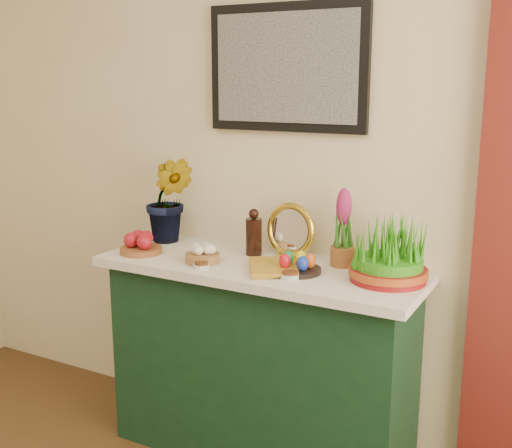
# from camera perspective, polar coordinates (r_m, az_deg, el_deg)

# --- Properties ---
(sideboard) EXTENTS (1.30, 0.45, 0.85)m
(sideboard) POSITION_cam_1_polar(r_m,az_deg,el_deg) (2.90, 0.48, -12.34)
(sideboard) COLOR #13361D
(sideboard) RESTS_ON ground
(tablecloth) EXTENTS (1.40, 0.55, 0.04)m
(tablecloth) POSITION_cam_1_polar(r_m,az_deg,el_deg) (2.74, 0.50, -3.88)
(tablecloth) COLOR silver
(tablecloth) RESTS_ON sideboard
(hyacinth_green) EXTENTS (0.34, 0.32, 0.55)m
(hyacinth_green) POSITION_cam_1_polar(r_m,az_deg,el_deg) (3.06, -7.74, 3.41)
(hyacinth_green) COLOR #2C701A
(hyacinth_green) RESTS_ON tablecloth
(apple_bowl) EXTENTS (0.20, 0.20, 0.10)m
(apple_bowl) POSITION_cam_1_polar(r_m,az_deg,el_deg) (2.92, -10.20, -1.80)
(apple_bowl) COLOR brown
(apple_bowl) RESTS_ON tablecloth
(garlic_basket) EXTENTS (0.15, 0.15, 0.08)m
(garlic_basket) POSITION_cam_1_polar(r_m,az_deg,el_deg) (2.74, -4.80, -2.74)
(garlic_basket) COLOR #B07F47
(garlic_basket) RESTS_ON tablecloth
(vinegar_cruet) EXTENTS (0.07, 0.07, 0.21)m
(vinegar_cruet) POSITION_cam_1_polar(r_m,az_deg,el_deg) (2.83, -0.20, -0.95)
(vinegar_cruet) COLOR black
(vinegar_cruet) RESTS_ON tablecloth
(mirror) EXTENTS (0.25, 0.09, 0.24)m
(mirror) POSITION_cam_1_polar(r_m,az_deg,el_deg) (2.80, 3.08, -0.62)
(mirror) COLOR gold
(mirror) RESTS_ON tablecloth
(book) EXTENTS (0.28, 0.31, 0.03)m
(book) POSITION_cam_1_polar(r_m,az_deg,el_deg) (2.62, -0.58, -3.79)
(book) COLOR gold
(book) RESTS_ON tablecloth
(spice_dish_left) EXTENTS (0.07, 0.07, 0.03)m
(spice_dish_left) POSITION_cam_1_polar(r_m,az_deg,el_deg) (2.66, -4.88, -3.69)
(spice_dish_left) COLOR silver
(spice_dish_left) RESTS_ON tablecloth
(spice_dish_right) EXTENTS (0.08, 0.08, 0.03)m
(spice_dish_right) POSITION_cam_1_polar(r_m,az_deg,el_deg) (2.52, 3.02, -4.57)
(spice_dish_right) COLOR silver
(spice_dish_right) RESTS_ON tablecloth
(egg_plate) EXTENTS (0.25, 0.25, 0.08)m
(egg_plate) POSITION_cam_1_polar(r_m,az_deg,el_deg) (2.60, 3.67, -3.70)
(egg_plate) COLOR black
(egg_plate) RESTS_ON tablecloth
(hyacinth_pink) EXTENTS (0.10, 0.10, 0.33)m
(hyacinth_pink) POSITION_cam_1_polar(r_m,az_deg,el_deg) (2.68, 7.76, -0.65)
(hyacinth_pink) COLOR #9B5C2C
(hyacinth_pink) RESTS_ON tablecloth
(wheatgrass_sabzeh) EXTENTS (0.30, 0.30, 0.25)m
(wheatgrass_sabzeh) POSITION_cam_1_polar(r_m,az_deg,el_deg) (2.52, 11.73, -2.60)
(wheatgrass_sabzeh) COLOR maroon
(wheatgrass_sabzeh) RESTS_ON tablecloth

